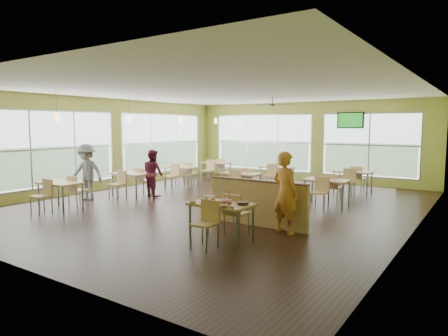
{
  "coord_description": "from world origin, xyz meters",
  "views": [
    {
      "loc": [
        6.29,
        -9.26,
        2.23
      ],
      "look_at": [
        0.63,
        -0.87,
        1.17
      ],
      "focal_mm": 32.0,
      "sensor_mm": 36.0,
      "label": 1
    }
  ],
  "objects": [
    {
      "name": "ketchup_cup",
      "position": [
        2.44,
        -3.3,
        0.76
      ],
      "size": [
        0.06,
        0.06,
        0.03
      ],
      "primitive_type": "cylinder",
      "color": "maroon",
      "rests_on": "main_table"
    },
    {
      "name": "cup_red_near",
      "position": [
        2.18,
        -3.14,
        0.82
      ],
      "size": [
        0.09,
        0.09,
        0.32
      ],
      "color": "white",
      "rests_on": "main_table"
    },
    {
      "name": "cup_blue",
      "position": [
        1.73,
        -3.12,
        0.82
      ],
      "size": [
        0.1,
        0.1,
        0.37
      ],
      "color": "white",
      "rests_on": "main_table"
    },
    {
      "name": "cup_yellow",
      "position": [
        1.85,
        -3.07,
        0.82
      ],
      "size": [
        0.1,
        0.1,
        0.37
      ],
      "color": "white",
      "rests_on": "main_table"
    },
    {
      "name": "wrapper_mid",
      "position": [
        2.01,
        -2.98,
        0.77
      ],
      "size": [
        0.23,
        0.22,
        0.05
      ],
      "primitive_type": "ellipsoid",
      "rotation": [
        0.0,
        0.0,
        -0.33
      ],
      "color": "olive",
      "rests_on": "main_table"
    },
    {
      "name": "patron_grey",
      "position": [
        -3.81,
        -1.7,
        0.85
      ],
      "size": [
        1.23,
        0.92,
        1.7
      ],
      "primitive_type": "imported",
      "rotation": [
        0.0,
        0.0,
        0.29
      ],
      "color": "slate",
      "rests_on": "floor"
    },
    {
      "name": "pendant_lights",
      "position": [
        -3.2,
        0.68,
        2.45
      ],
      "size": [
        0.11,
        7.31,
        0.86
      ],
      "color": "#2D2119",
      "rests_on": "ceiling"
    },
    {
      "name": "man_plaid",
      "position": [
        2.77,
        -1.77,
        0.86
      ],
      "size": [
        0.72,
        0.58,
        1.72
      ],
      "primitive_type": "imported",
      "rotation": [
        0.0,
        0.0,
        2.85
      ],
      "color": "#D15C17",
      "rests_on": "floor"
    },
    {
      "name": "wrapper_left",
      "position": [
        1.53,
        -3.3,
        0.77
      ],
      "size": [
        0.16,
        0.15,
        0.04
      ],
      "primitive_type": "ellipsoid",
      "rotation": [
        0.0,
        0.0,
        0.11
      ],
      "color": "olive",
      "rests_on": "main_table"
    },
    {
      "name": "window_bays",
      "position": [
        -2.65,
        3.08,
        1.48
      ],
      "size": [
        9.24,
        10.24,
        2.38
      ],
      "color": "white",
      "rests_on": "room"
    },
    {
      "name": "dining_tables",
      "position": [
        -1.05,
        1.71,
        0.63
      ],
      "size": [
        6.92,
        8.72,
        0.87
      ],
      "color": "#D7B574",
      "rests_on": "floor"
    },
    {
      "name": "ceiling_fan",
      "position": [
        -0.0,
        3.0,
        2.95
      ],
      "size": [
        1.25,
        1.25,
        0.29
      ],
      "color": "#2D2119",
      "rests_on": "ceiling"
    },
    {
      "name": "wrapper_right",
      "position": [
        2.26,
        -3.3,
        0.77
      ],
      "size": [
        0.17,
        0.16,
        0.03
      ],
      "primitive_type": "ellipsoid",
      "rotation": [
        0.0,
        0.0,
        0.3
      ],
      "color": "olive",
      "rests_on": "main_table"
    },
    {
      "name": "main_table",
      "position": [
        2.0,
        -3.0,
        0.63
      ],
      "size": [
        1.22,
        1.52,
        0.87
      ],
      "color": "#D7B574",
      "rests_on": "floor"
    },
    {
      "name": "tv_backwall",
      "position": [
        1.8,
        5.9,
        2.45
      ],
      "size": [
        1.0,
        0.07,
        0.6
      ],
      "color": "black",
      "rests_on": "wall_back"
    },
    {
      "name": "room",
      "position": [
        0.0,
        0.0,
        1.6
      ],
      "size": [
        12.0,
        12.04,
        3.2
      ],
      "color": "black",
      "rests_on": "ground"
    },
    {
      "name": "food_basket",
      "position": [
        2.43,
        -2.9,
        0.78
      ],
      "size": [
        0.25,
        0.25,
        0.06
      ],
      "color": "black",
      "rests_on": "main_table"
    },
    {
      "name": "half_wall_divider",
      "position": [
        2.0,
        -1.55,
        0.52
      ],
      "size": [
        2.4,
        0.14,
        1.04
      ],
      "color": "#D7B574",
      "rests_on": "floor"
    },
    {
      "name": "cup_red_far",
      "position": [
        2.3,
        -3.18,
        0.82
      ],
      "size": [
        0.09,
        0.09,
        0.34
      ],
      "color": "white",
      "rests_on": "main_table"
    },
    {
      "name": "patron_maroon",
      "position": [
        -2.6,
        -0.12,
        0.75
      ],
      "size": [
        0.84,
        0.72,
        1.5
      ],
      "primitive_type": "imported",
      "rotation": [
        0.0,
        0.0,
        2.91
      ],
      "color": "maroon",
      "rests_on": "floor"
    }
  ]
}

